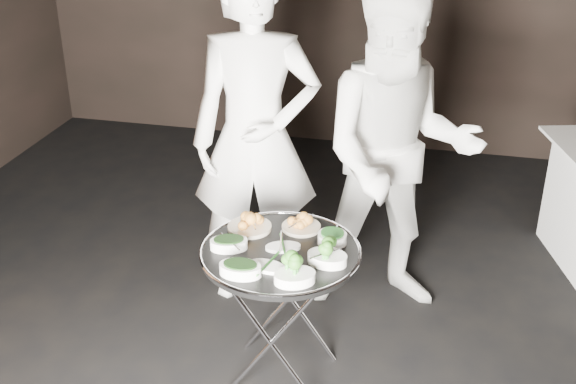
% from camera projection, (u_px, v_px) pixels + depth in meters
% --- Properties ---
extents(tray_stand, '(0.48, 0.41, 0.71)m').
position_uv_depth(tray_stand, '(281.00, 310.00, 3.39)').
color(tray_stand, silver).
rests_on(tray_stand, floor).
extents(serving_tray, '(0.73, 0.73, 0.04)m').
position_uv_depth(serving_tray, '(280.00, 252.00, 3.25)').
color(serving_tray, black).
rests_on(serving_tray, tray_stand).
extents(potato_plate_a, '(0.21, 0.21, 0.08)m').
position_uv_depth(potato_plate_a, '(249.00, 223.00, 3.40)').
color(potato_plate_a, beige).
rests_on(potato_plate_a, serving_tray).
extents(potato_plate_b, '(0.18, 0.18, 0.07)m').
position_uv_depth(potato_plate_b, '(301.00, 223.00, 3.41)').
color(potato_plate_b, beige).
rests_on(potato_plate_b, serving_tray).
extents(greens_bowl, '(0.13, 0.13, 0.08)m').
position_uv_depth(greens_bowl, '(332.00, 236.00, 3.28)').
color(greens_bowl, white).
rests_on(greens_bowl, serving_tray).
extents(asparagus_plate_a, '(0.18, 0.14, 0.03)m').
position_uv_depth(asparagus_plate_a, '(283.00, 246.00, 3.25)').
color(asparagus_plate_a, white).
rests_on(asparagus_plate_a, serving_tray).
extents(asparagus_plate_b, '(0.18, 0.13, 0.03)m').
position_uv_depth(asparagus_plate_b, '(268.00, 265.00, 3.10)').
color(asparagus_plate_b, white).
rests_on(asparagus_plate_b, serving_tray).
extents(spinach_bowl_a, '(0.19, 0.16, 0.07)m').
position_uv_depth(spinach_bowl_a, '(229.00, 242.00, 3.24)').
color(spinach_bowl_a, white).
rests_on(spinach_bowl_a, serving_tray).
extents(spinach_bowl_b, '(0.18, 0.12, 0.08)m').
position_uv_depth(spinach_bowl_b, '(240.00, 268.00, 3.05)').
color(spinach_bowl_b, white).
rests_on(spinach_bowl_b, serving_tray).
extents(broccoli_bowl_a, '(0.19, 0.15, 0.07)m').
position_uv_depth(broccoli_bowl_a, '(327.00, 256.00, 3.13)').
color(broccoli_bowl_a, white).
rests_on(broccoli_bowl_a, serving_tray).
extents(broccoli_bowl_b, '(0.21, 0.19, 0.07)m').
position_uv_depth(broccoli_bowl_b, '(295.00, 275.00, 3.00)').
color(broccoli_bowl_b, white).
rests_on(broccoli_bowl_b, serving_tray).
extents(serving_utensils, '(0.57, 0.40, 0.01)m').
position_uv_depth(serving_utensils, '(287.00, 235.00, 3.28)').
color(serving_utensils, silver).
rests_on(serving_utensils, serving_tray).
extents(waiter_left, '(0.77, 0.59, 1.89)m').
position_uv_depth(waiter_left, '(256.00, 140.00, 3.85)').
color(waiter_left, white).
rests_on(waiter_left, floor).
extents(waiter_right, '(1.01, 0.85, 1.83)m').
position_uv_depth(waiter_right, '(397.00, 154.00, 3.76)').
color(waiter_right, white).
rests_on(waiter_right, floor).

